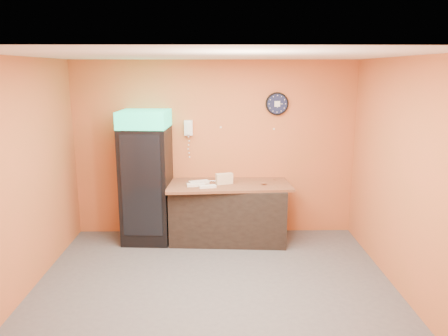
{
  "coord_description": "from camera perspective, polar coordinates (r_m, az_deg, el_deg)",
  "views": [
    {
      "loc": [
        0.04,
        -4.92,
        2.64
      ],
      "look_at": [
        0.13,
        0.6,
        1.4
      ],
      "focal_mm": 35.0,
      "sensor_mm": 36.0,
      "label": 1
    }
  ],
  "objects": [
    {
      "name": "left_wall",
      "position": [
        5.57,
        -25.18,
        -1.42
      ],
      "size": [
        0.02,
        4.0,
        2.8
      ],
      "primitive_type": "cube",
      "color": "#CA6339",
      "rests_on": "floor"
    },
    {
      "name": "prep_counter",
      "position": [
        6.89,
        0.57,
        -5.92
      ],
      "size": [
        1.82,
        0.9,
        0.89
      ],
      "primitive_type": "cube",
      "rotation": [
        0.0,
        0.0,
        -0.06
      ],
      "color": "black",
      "rests_on": "floor"
    },
    {
      "name": "butcher_paper",
      "position": [
        6.76,
        0.58,
        -2.2
      ],
      "size": [
        1.96,
        0.98,
        0.04
      ],
      "primitive_type": "cube",
      "rotation": [
        0.0,
        0.0,
        0.06
      ],
      "color": "brown",
      "rests_on": "prep_counter"
    },
    {
      "name": "wrapped_sandwich_right",
      "position": [
        6.75,
        -3.29,
        -1.87
      ],
      "size": [
        0.32,
        0.22,
        0.04
      ],
      "primitive_type": "cube",
      "rotation": [
        0.0,
        0.0,
        0.36
      ],
      "color": "silver",
      "rests_on": "butcher_paper"
    },
    {
      "name": "wall_phone",
      "position": [
        6.94,
        -4.67,
        5.25
      ],
      "size": [
        0.13,
        0.11,
        0.24
      ],
      "color": "white",
      "rests_on": "back_wall"
    },
    {
      "name": "beverage_cooler",
      "position": [
        6.82,
        -10.11,
        -1.44
      ],
      "size": [
        0.76,
        0.77,
        2.05
      ],
      "rotation": [
        0.0,
        0.0,
        -0.06
      ],
      "color": "black",
      "rests_on": "floor"
    },
    {
      "name": "floor",
      "position": [
        5.59,
        -1.28,
        -15.53
      ],
      "size": [
        4.5,
        4.5,
        0.0
      ],
      "primitive_type": "plane",
      "color": "#47474C",
      "rests_on": "ground"
    },
    {
      "name": "wrapped_sandwich_left",
      "position": [
        6.61,
        -3.69,
        -2.21
      ],
      "size": [
        0.28,
        0.14,
        0.04
      ],
      "primitive_type": "cube",
      "rotation": [
        0.0,
        0.0,
        0.12
      ],
      "color": "silver",
      "rests_on": "butcher_paper"
    },
    {
      "name": "right_wall",
      "position": [
        5.54,
        22.63,
        -1.27
      ],
      "size": [
        0.02,
        4.0,
        2.8
      ],
      "primitive_type": "cube",
      "color": "#CA6339",
      "rests_on": "floor"
    },
    {
      "name": "wall_clock",
      "position": [
        6.98,
        6.94,
        8.33
      ],
      "size": [
        0.36,
        0.06,
        0.36
      ],
      "color": "black",
      "rests_on": "back_wall"
    },
    {
      "name": "ceiling",
      "position": [
        4.93,
        -1.44,
        14.53
      ],
      "size": [
        4.5,
        4.0,
        0.02
      ],
      "primitive_type": "cube",
      "color": "white",
      "rests_on": "back_wall"
    },
    {
      "name": "kitchen_tool",
      "position": [
        6.87,
        -0.7,
        -1.54
      ],
      "size": [
        0.06,
        0.06,
        0.06
      ],
      "primitive_type": "cylinder",
      "color": "silver",
      "rests_on": "butcher_paper"
    },
    {
      "name": "wrapped_sandwich_mid",
      "position": [
        6.51,
        -2.17,
        -2.43
      ],
      "size": [
        0.27,
        0.16,
        0.04
      ],
      "primitive_type": "cube",
      "rotation": [
        0.0,
        0.0,
        0.24
      ],
      "color": "silver",
      "rests_on": "butcher_paper"
    },
    {
      "name": "back_wall",
      "position": [
        7.03,
        -1.23,
        2.52
      ],
      "size": [
        4.5,
        0.02,
        2.8
      ],
      "primitive_type": "cube",
      "color": "#CA6339",
      "rests_on": "floor"
    },
    {
      "name": "sub_roll_stack",
      "position": [
        6.71,
        0.04,
        -1.41
      ],
      "size": [
        0.28,
        0.17,
        0.16
      ],
      "rotation": [
        0.0,
        0.0,
        0.31
      ],
      "color": "beige",
      "rests_on": "butcher_paper"
    }
  ]
}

